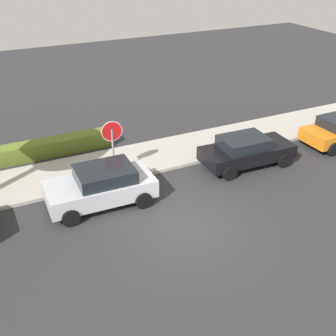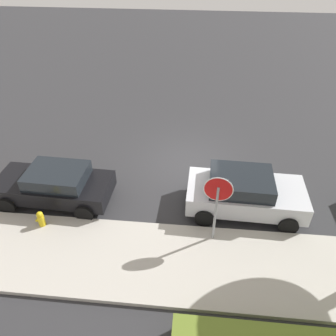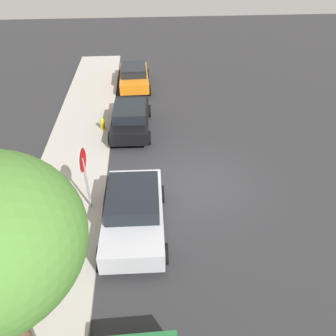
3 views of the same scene
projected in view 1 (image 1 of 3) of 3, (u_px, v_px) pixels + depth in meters
ground_plane at (184, 226)px, 14.79m from camera, size 60.00×60.00×0.00m
sidewalk_curb at (129, 161)px, 18.89m from camera, size 32.00×2.91×0.14m
stop_sign at (112, 140)px, 16.85m from camera, size 0.85×0.10×2.58m
parked_car_silver at (101, 186)px, 15.71m from camera, size 4.05×2.19×1.47m
parked_car_black at (246, 150)px, 18.43m from camera, size 4.16×2.08×1.36m
fire_hydrant at (228, 145)px, 19.70m from camera, size 0.30×0.22×0.72m
front_yard_hedge at (45, 148)px, 19.36m from camera, size 6.39×0.79×0.75m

